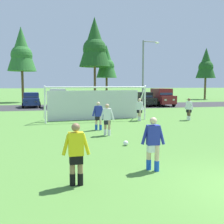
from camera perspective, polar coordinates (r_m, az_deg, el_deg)
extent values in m
plane|color=#518438|center=(21.14, 0.26, -1.28)|extent=(400.00, 400.00, 0.00)
cube|color=#333335|center=(32.79, -4.67, 1.23)|extent=(52.00, 8.40, 0.01)
sphere|color=white|center=(11.60, 2.95, -6.64)|extent=(0.22, 0.22, 0.22)
sphere|color=black|center=(11.60, 2.95, -6.61)|extent=(0.08, 0.08, 0.08)
sphere|color=red|center=(11.62, 3.24, -6.62)|extent=(0.07, 0.07, 0.07)
cylinder|color=white|center=(20.31, 7.02, 1.84)|extent=(0.12, 0.12, 2.44)
cylinder|color=white|center=(18.57, -14.07, 1.34)|extent=(0.12, 0.12, 2.44)
cylinder|color=white|center=(19.06, -3.07, 5.29)|extent=(7.31, 0.60, 0.12)
cylinder|color=white|center=(21.13, 6.03, 2.33)|extent=(0.21, 1.95, 2.46)
cylinder|color=white|center=(19.46, -14.23, 1.89)|extent=(0.21, 1.95, 2.46)
cube|color=silver|center=(20.09, -3.74, 1.48)|extent=(6.94, 0.49, 2.20)
cylinder|color=#936B4C|center=(7.15, -8.45, -12.23)|extent=(0.14, 0.14, 0.80)
cylinder|color=#936B4C|center=(7.14, -6.79, -12.23)|extent=(0.14, 0.14, 0.80)
cylinder|color=black|center=(7.23, -8.42, -14.04)|extent=(0.15, 0.15, 0.32)
cylinder|color=black|center=(7.22, -6.77, -14.05)|extent=(0.15, 0.15, 0.32)
cube|color=black|center=(7.05, -7.66, -9.76)|extent=(0.34, 0.22, 0.28)
cube|color=yellow|center=(6.96, -7.70, -6.75)|extent=(0.38, 0.24, 0.60)
sphere|color=#936B4C|center=(6.88, -7.75, -3.25)|extent=(0.22, 0.22, 0.22)
cylinder|color=yellow|center=(6.98, -9.79, -6.91)|extent=(0.23, 0.09, 0.55)
cylinder|color=yellow|center=(6.96, -5.60, -6.90)|extent=(0.23, 0.09, 0.55)
cylinder|color=beige|center=(15.45, -2.46, -2.42)|extent=(0.14, 0.14, 0.80)
cylinder|color=beige|center=(15.54, -3.39, -2.38)|extent=(0.14, 0.14, 0.80)
cylinder|color=blue|center=(15.49, -2.46, -3.30)|extent=(0.15, 0.15, 0.32)
cylinder|color=blue|center=(15.57, -3.38, -3.25)|extent=(0.15, 0.15, 0.32)
cube|color=black|center=(15.45, -2.93, -1.22)|extent=(0.38, 0.28, 0.28)
cube|color=#232D99|center=(15.41, -2.94, 0.18)|extent=(0.42, 0.31, 0.60)
sphere|color=beige|center=(15.37, -2.95, 1.77)|extent=(0.22, 0.22, 0.22)
cylinder|color=#232D99|center=(15.47, -2.02, 0.13)|extent=(0.24, 0.13, 0.55)
cylinder|color=#232D99|center=(15.36, -3.86, 0.08)|extent=(0.24, 0.13, 0.55)
cylinder|color=brown|center=(20.49, 16.22, -0.62)|extent=(0.14, 0.14, 0.80)
cylinder|color=brown|center=(20.69, 15.88, -0.55)|extent=(0.14, 0.14, 0.80)
cylinder|color=white|center=(20.52, 16.20, -1.28)|extent=(0.15, 0.15, 0.32)
cylinder|color=white|center=(20.72, 15.86, -1.21)|extent=(0.15, 0.15, 0.32)
cube|color=black|center=(20.56, 16.07, 0.31)|extent=(0.37, 0.40, 0.28)
cube|color=white|center=(20.53, 16.10, 1.36)|extent=(0.41, 0.45, 0.60)
sphere|color=brown|center=(20.50, 16.14, 2.56)|extent=(0.22, 0.22, 0.22)
cylinder|color=white|center=(20.38, 16.68, 1.26)|extent=(0.20, 0.24, 0.55)
cylinder|color=white|center=(20.68, 15.53, 1.35)|extent=(0.20, 0.24, 0.55)
cylinder|color=tan|center=(13.77, -0.61, -3.43)|extent=(0.14, 0.14, 0.80)
cylinder|color=tan|center=(13.89, -1.45, -3.34)|extent=(0.14, 0.14, 0.80)
cylinder|color=white|center=(13.81, -0.61, -4.41)|extent=(0.15, 0.15, 0.32)
cylinder|color=white|center=(13.93, -1.44, -4.32)|extent=(0.15, 0.15, 0.32)
cube|color=black|center=(13.78, -1.03, -2.07)|extent=(0.38, 0.29, 0.28)
cube|color=white|center=(13.74, -1.04, -0.50)|extent=(0.42, 0.31, 0.60)
sphere|color=tan|center=(13.69, -1.04, 1.29)|extent=(0.22, 0.22, 0.22)
cylinder|color=white|center=(13.70, 0.01, -0.60)|extent=(0.24, 0.14, 0.55)
cylinder|color=white|center=(13.78, -2.08, -0.57)|extent=(0.24, 0.14, 0.55)
cylinder|color=beige|center=(8.40, 7.85, -9.48)|extent=(0.14, 0.14, 0.80)
cylinder|color=beige|center=(8.31, 9.54, -9.69)|extent=(0.14, 0.14, 0.80)
cylinder|color=blue|center=(8.47, 7.83, -11.05)|extent=(0.15, 0.15, 0.32)
cylinder|color=blue|center=(8.37, 9.52, -11.27)|extent=(0.15, 0.15, 0.32)
cube|color=silver|center=(8.27, 8.73, -7.45)|extent=(0.35, 0.24, 0.28)
cube|color=#232D99|center=(8.20, 8.77, -4.86)|extent=(0.40, 0.27, 0.60)
sphere|color=beige|center=(8.13, 8.81, -1.88)|extent=(0.22, 0.22, 0.22)
cylinder|color=#232D99|center=(8.16, 7.00, -5.02)|extent=(0.23, 0.11, 0.55)
cylinder|color=#232D99|center=(8.24, 10.51, -4.97)|extent=(0.23, 0.11, 0.55)
cylinder|color=beige|center=(19.42, 6.04, -0.76)|extent=(0.14, 0.14, 0.80)
cylinder|color=beige|center=(19.66, 5.72, -0.68)|extent=(0.14, 0.14, 0.80)
cylinder|color=white|center=(19.45, 6.03, -1.46)|extent=(0.15, 0.15, 0.32)
cylinder|color=white|center=(19.69, 5.71, -1.37)|extent=(0.15, 0.15, 0.32)
cube|color=black|center=(19.50, 5.89, 0.22)|extent=(0.40, 0.39, 0.28)
cube|color=white|center=(19.47, 5.90, 1.33)|extent=(0.44, 0.44, 0.60)
sphere|color=beige|center=(19.44, 5.91, 2.59)|extent=(0.22, 0.22, 0.22)
cylinder|color=white|center=(19.33, 6.53, 1.23)|extent=(0.23, 0.22, 0.55)
cylinder|color=white|center=(19.61, 5.28, 1.31)|extent=(0.23, 0.22, 0.55)
cube|color=navy|center=(32.87, -16.83, 2.22)|extent=(2.03, 4.29, 0.76)
cube|color=navy|center=(32.99, -16.87, 3.45)|extent=(1.77, 2.19, 0.64)
cube|color=#28384C|center=(32.02, -16.88, 3.35)|extent=(1.54, 0.40, 0.55)
cube|color=#28384C|center=(32.99, -15.41, 3.49)|extent=(0.14, 1.78, 0.45)
cube|color=white|center=(30.81, -15.93, 2.12)|extent=(0.28, 0.10, 0.20)
cube|color=white|center=(30.82, -17.77, 2.07)|extent=(0.28, 0.10, 0.20)
cube|color=#B21414|center=(34.93, -16.01, 2.52)|extent=(0.28, 0.10, 0.20)
cube|color=#B21414|center=(34.93, -17.63, 2.48)|extent=(0.28, 0.10, 0.20)
cylinder|color=black|center=(31.61, -15.19, 1.44)|extent=(0.27, 0.65, 0.64)
cylinder|color=black|center=(31.62, -18.46, 1.35)|extent=(0.27, 0.65, 0.64)
cylinder|color=black|center=(34.20, -15.30, 1.76)|extent=(0.27, 0.65, 0.64)
cylinder|color=black|center=(34.21, -18.31, 1.67)|extent=(0.27, 0.65, 0.64)
cube|color=#B2B2BC|center=(31.73, -11.44, 2.45)|extent=(2.11, 4.68, 1.00)
cube|color=#B2B2BC|center=(31.89, -11.47, 4.12)|extent=(1.88, 3.08, 0.84)
cube|color=#28384C|center=(30.47, -11.50, 4.01)|extent=(1.63, 0.45, 0.71)
cube|color=#28384C|center=(31.89, -9.88, 4.15)|extent=(0.16, 2.55, 0.59)
cube|color=white|center=(29.47, -10.47, 2.32)|extent=(0.28, 0.09, 0.20)
cube|color=white|center=(29.48, -12.51, 2.28)|extent=(0.28, 0.09, 0.20)
cube|color=#B21414|center=(33.98, -10.52, 2.77)|extent=(0.28, 0.09, 0.20)
cube|color=#B21414|center=(33.99, -12.29, 2.74)|extent=(0.28, 0.09, 0.20)
cylinder|color=black|center=(30.34, -9.66, 1.39)|extent=(0.27, 0.65, 0.64)
cylinder|color=black|center=(30.36, -13.25, 1.32)|extent=(0.27, 0.65, 0.64)
cylinder|color=black|center=(33.18, -9.76, 1.76)|extent=(0.27, 0.65, 0.64)
cylinder|color=black|center=(33.20, -13.04, 1.70)|extent=(0.27, 0.65, 0.64)
cube|color=tan|center=(31.66, -6.27, 2.31)|extent=(1.93, 4.25, 0.76)
cube|color=tan|center=(31.77, -6.33, 3.58)|extent=(1.72, 2.15, 0.64)
cube|color=#28384C|center=(30.81, -6.05, 3.48)|extent=(1.54, 0.36, 0.55)
cube|color=#28384C|center=(31.91, -4.84, 3.61)|extent=(0.10, 1.79, 0.45)
cube|color=white|center=(29.71, -4.71, 2.19)|extent=(0.28, 0.09, 0.20)
cube|color=white|center=(29.55, -6.60, 2.16)|extent=(0.28, 0.09, 0.20)
cube|color=#B21414|center=(33.76, -5.99, 2.61)|extent=(0.28, 0.09, 0.20)
cube|color=#B21414|center=(33.62, -7.65, 2.58)|extent=(0.28, 0.09, 0.20)
cylinder|color=black|center=(30.56, -4.21, 1.49)|extent=(0.26, 0.65, 0.64)
cylinder|color=black|center=(30.27, -7.56, 1.41)|extent=(0.26, 0.65, 0.64)
cylinder|color=black|center=(33.11, -5.07, 1.81)|extent=(0.26, 0.65, 0.64)
cylinder|color=black|center=(32.84, -8.17, 1.75)|extent=(0.26, 0.65, 0.64)
cube|color=red|center=(33.62, -1.09, 2.54)|extent=(1.91, 4.25, 0.76)
cube|color=red|center=(33.74, -1.14, 3.75)|extent=(1.71, 2.14, 0.64)
cube|color=#28384C|center=(32.79, -0.83, 3.65)|extent=(1.54, 0.36, 0.55)
cube|color=#28384C|center=(33.91, 0.25, 3.76)|extent=(0.09, 1.79, 0.45)
cube|color=white|center=(31.71, 0.48, 2.44)|extent=(0.28, 0.09, 0.20)
cube|color=white|center=(31.51, -1.28, 2.42)|extent=(0.28, 0.09, 0.20)
cube|color=#B21414|center=(35.74, -0.93, 2.82)|extent=(0.28, 0.09, 0.20)
cube|color=#B21414|center=(35.56, -2.50, 2.80)|extent=(0.28, 0.09, 0.20)
cylinder|color=black|center=(32.56, 0.89, 1.77)|extent=(0.26, 0.65, 0.64)
cylinder|color=black|center=(32.21, -2.23, 1.72)|extent=(0.26, 0.65, 0.64)
cylinder|color=black|center=(35.10, -0.05, 2.06)|extent=(0.26, 0.65, 0.64)
cylinder|color=black|center=(34.78, -2.95, 2.02)|extent=(0.26, 0.65, 0.64)
cube|color=black|center=(33.33, 6.80, 2.48)|extent=(1.87, 4.23, 0.76)
cube|color=black|center=(33.44, 6.72, 3.69)|extent=(1.69, 2.13, 0.64)
cube|color=#28384C|center=(32.54, 7.33, 3.59)|extent=(1.54, 0.34, 0.55)
cube|color=#28384C|center=(33.75, 8.05, 3.69)|extent=(0.07, 1.79, 0.45)
cube|color=white|center=(31.61, 8.98, 2.36)|extent=(0.28, 0.08, 0.20)
cube|color=white|center=(31.24, 7.31, 2.34)|extent=(0.28, 0.08, 0.20)
cube|color=#B21414|center=(35.43, 6.34, 2.76)|extent=(0.28, 0.08, 0.20)
cube|color=#B21414|center=(35.09, 4.83, 2.74)|extent=(0.28, 0.08, 0.20)
cylinder|color=black|center=(32.50, 9.10, 1.69)|extent=(0.25, 0.64, 0.64)
cylinder|color=black|center=(31.82, 6.12, 1.64)|extent=(0.25, 0.64, 0.64)
cylinder|color=black|center=(34.90, 7.40, 1.99)|extent=(0.25, 0.64, 0.64)
cylinder|color=black|center=(34.27, 4.60, 1.95)|extent=(0.25, 0.64, 0.64)
cube|color=maroon|center=(34.12, 10.57, 2.70)|extent=(1.94, 4.62, 1.00)
cube|color=maroon|center=(34.27, 10.47, 4.25)|extent=(1.77, 3.02, 0.84)
cube|color=#28384C|center=(32.97, 11.45, 4.14)|extent=(1.62, 0.39, 0.71)
cube|color=#28384C|center=(34.63, 11.81, 4.24)|extent=(0.06, 2.55, 0.59)
cube|color=white|center=(32.28, 13.02, 2.56)|extent=(0.28, 0.08, 0.20)
cube|color=white|center=(31.84, 11.33, 2.56)|extent=(0.28, 0.08, 0.20)
cube|color=#B21414|center=(36.40, 9.91, 2.97)|extent=(0.28, 0.08, 0.20)
cube|color=#B21414|center=(36.01, 8.38, 2.97)|extent=(0.28, 0.08, 0.20)
cylinder|color=black|center=(33.25, 13.04, 1.70)|extent=(0.25, 0.64, 0.64)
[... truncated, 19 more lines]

